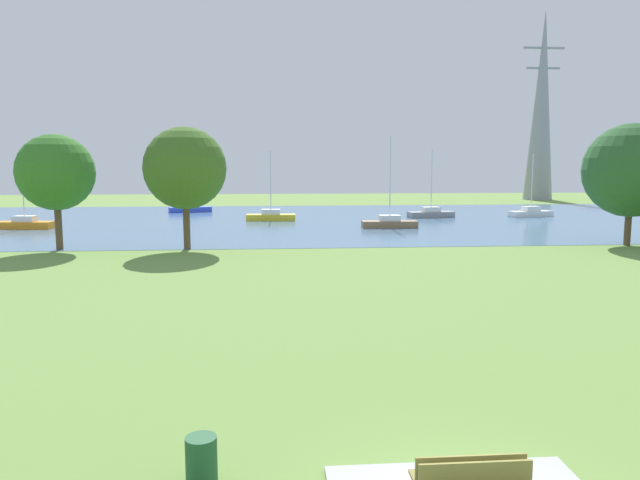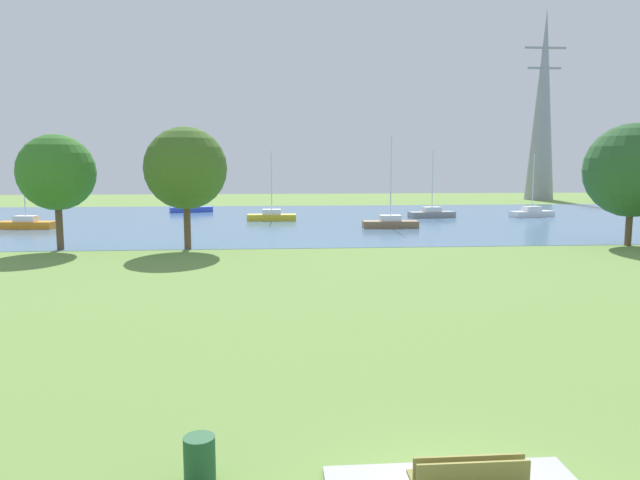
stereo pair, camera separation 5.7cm
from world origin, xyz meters
The scene contains 13 objects.
ground_plane centered at (0.00, 22.00, 0.00)m, with size 160.00×160.00×0.00m, color olive.
litter_bin centered at (-4.39, 1.48, 0.40)m, with size 0.56×0.56×0.80m, color #1E512D.
water_surface centered at (0.00, 50.00, 0.01)m, with size 140.00×40.00×0.02m, color teal.
sailboat_white centered at (24.15, 51.55, 0.46)m, with size 5.03×2.73×6.62m.
sailboat_brown centered at (7.11, 42.07, 0.48)m, with size 4.84×1.63×7.93m.
sailboat_blue centered at (-12.59, 60.56, 0.45)m, with size 5.03×2.71×5.45m.
sailboat_gray centered at (13.38, 51.55, 0.46)m, with size 4.97×2.22×6.96m.
sailboat_orange centered at (-24.42, 44.00, 0.46)m, with size 4.93×2.01×6.79m.
sailboat_yellow centered at (-3.24, 49.65, 0.46)m, with size 4.86×1.72×6.80m.
tree_east_far centered at (-16.96, 30.79, 5.00)m, with size 4.89×4.89×7.47m.
tree_west_near centered at (-8.69, 30.34, 5.27)m, with size 5.33×5.33×7.95m.
tree_mid_shore centered at (21.18, 29.75, 5.12)m, with size 6.35×6.35×8.31m.
electricity_pylon centered at (38.48, 81.04, 14.45)m, with size 6.40×4.40×28.88m.
Camera 1 is at (-3.10, -8.44, 5.56)m, focal length 33.03 mm.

